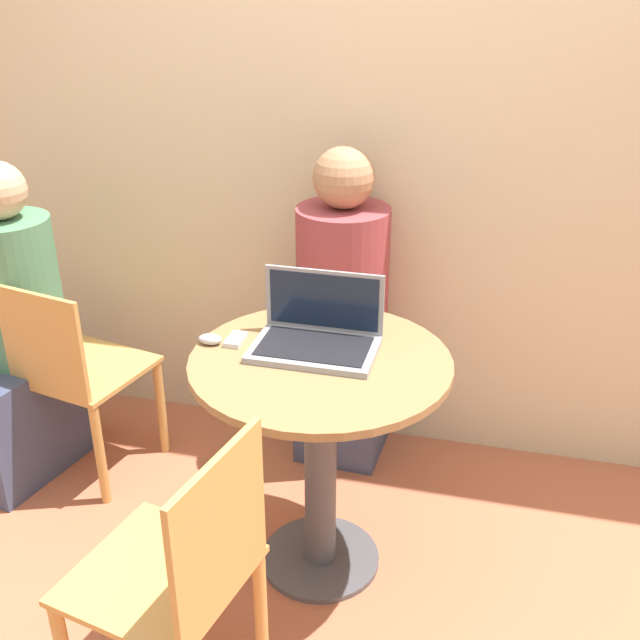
{
  "coord_description": "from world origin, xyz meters",
  "views": [
    {
      "loc": [
        0.46,
        -1.85,
        1.8
      ],
      "look_at": [
        -0.01,
        0.05,
        0.86
      ],
      "focal_mm": 42.0,
      "sensor_mm": 36.0,
      "label": 1
    }
  ],
  "objects_px": {
    "laptop": "(317,334)",
    "chair_empty": "(181,580)",
    "cell_phone": "(236,340)",
    "person_seated": "(346,331)"
  },
  "relations": [
    {
      "from": "chair_empty",
      "to": "person_seated",
      "type": "bearing_deg",
      "value": 83.99
    },
    {
      "from": "laptop",
      "to": "person_seated",
      "type": "distance_m",
      "value": 0.66
    },
    {
      "from": "cell_phone",
      "to": "person_seated",
      "type": "height_order",
      "value": "person_seated"
    },
    {
      "from": "laptop",
      "to": "cell_phone",
      "type": "height_order",
      "value": "laptop"
    },
    {
      "from": "laptop",
      "to": "cell_phone",
      "type": "distance_m",
      "value": 0.25
    },
    {
      "from": "laptop",
      "to": "person_seated",
      "type": "bearing_deg",
      "value": 93.74
    },
    {
      "from": "cell_phone",
      "to": "chair_empty",
      "type": "xyz_separation_m",
      "value": [
        0.07,
        -0.64,
        -0.33
      ]
    },
    {
      "from": "laptop",
      "to": "chair_empty",
      "type": "bearing_deg",
      "value": -104.45
    },
    {
      "from": "chair_empty",
      "to": "cell_phone",
      "type": "bearing_deg",
      "value": 96.54
    },
    {
      "from": "laptop",
      "to": "cell_phone",
      "type": "bearing_deg",
      "value": -173.49
    }
  ]
}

